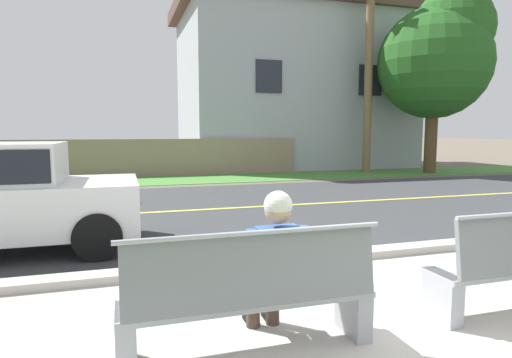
% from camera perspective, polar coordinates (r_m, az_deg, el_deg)
% --- Properties ---
extents(ground_plane, '(140.00, 140.00, 0.00)m').
position_cam_1_polar(ground_plane, '(11.08, -5.27, -2.55)').
color(ground_plane, '#665B4C').
extents(sidewalk_pavement, '(44.00, 3.60, 0.01)m').
position_cam_1_polar(sidewalk_pavement, '(4.21, 17.94, -17.88)').
color(sidewalk_pavement, '#B7B2A8').
rests_on(sidewalk_pavement, ground_plane).
extents(curb_edge, '(44.00, 0.30, 0.11)m').
position_cam_1_polar(curb_edge, '(5.79, 6.62, -10.32)').
color(curb_edge, '#ADA89E').
rests_on(curb_edge, ground_plane).
extents(street_asphalt, '(52.00, 8.00, 0.01)m').
position_cam_1_polar(street_asphalt, '(9.64, -3.41, -3.86)').
color(street_asphalt, '#383A3D').
rests_on(street_asphalt, ground_plane).
extents(road_centre_line, '(48.00, 0.14, 0.01)m').
position_cam_1_polar(road_centre_line, '(9.64, -3.42, -3.83)').
color(road_centre_line, '#E0CC4C').
rests_on(road_centre_line, ground_plane).
extents(far_verge_grass, '(48.00, 2.80, 0.02)m').
position_cam_1_polar(far_verge_grass, '(15.39, -8.69, -0.07)').
color(far_verge_grass, '#478438').
rests_on(far_verge_grass, ground_plane).
extents(bench_left, '(1.96, 0.48, 1.01)m').
position_cam_1_polar(bench_left, '(3.40, -0.66, -15.23)').
color(bench_left, '#9EA0A8').
rests_on(bench_left, ground_plane).
extents(seated_person_blue, '(0.52, 0.68, 1.25)m').
position_cam_1_polar(seated_person_blue, '(3.55, 2.34, -10.60)').
color(seated_person_blue, '#47382D').
rests_on(seated_person_blue, ground_plane).
extents(shade_tree_left, '(4.36, 4.36, 7.20)m').
position_cam_1_polar(shade_tree_left, '(19.19, 22.79, 14.76)').
color(shade_tree_left, brown).
rests_on(shade_tree_left, ground_plane).
extents(palm_tree_tall, '(2.09, 1.98, 8.05)m').
position_cam_1_polar(palm_tree_tall, '(18.98, 14.72, 20.65)').
color(palm_tree_tall, brown).
rests_on(palm_tree_tall, ground_plane).
extents(garden_wall, '(13.00, 0.36, 1.40)m').
position_cam_1_polar(garden_wall, '(16.88, -16.20, 2.67)').
color(garden_wall, gray).
rests_on(garden_wall, ground_plane).
extents(house_across_street, '(11.09, 6.91, 7.62)m').
position_cam_1_polar(house_across_street, '(21.71, 4.78, 12.00)').
color(house_across_street, '#A3ADB2').
rests_on(house_across_street, ground_plane).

